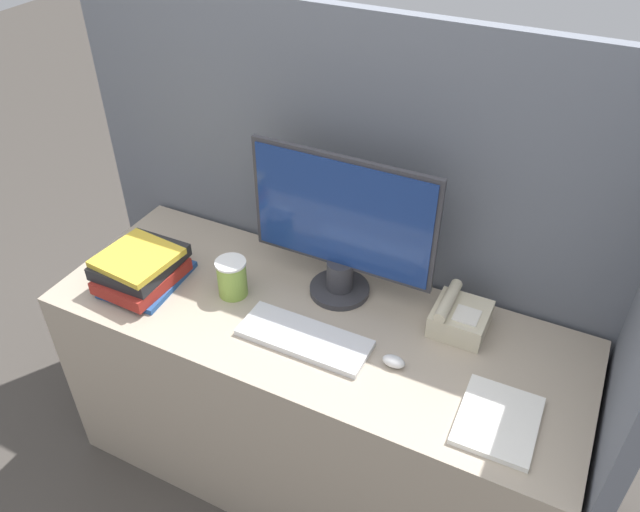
# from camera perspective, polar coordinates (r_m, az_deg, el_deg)

# --- Properties ---
(cubicle_panel_rear) EXTENTS (2.09, 0.04, 1.62)m
(cubicle_panel_rear) POSITION_cam_1_polar(r_m,az_deg,el_deg) (2.18, 3.57, 0.69)
(cubicle_panel_rear) COLOR slate
(cubicle_panel_rear) RESTS_ON ground_plane
(cubicle_panel_right) EXTENTS (0.04, 0.69, 1.62)m
(cubicle_panel_right) POSITION_cam_1_polar(r_m,az_deg,el_deg) (1.85, 25.65, -12.10)
(cubicle_panel_right) COLOR slate
(cubicle_panel_right) RESTS_ON ground_plane
(desk) EXTENTS (1.69, 0.63, 0.77)m
(desk) POSITION_cam_1_polar(r_m,az_deg,el_deg) (2.24, -0.58, -13.02)
(desk) COLOR tan
(desk) RESTS_ON ground_plane
(monitor) EXTENTS (0.60, 0.20, 0.50)m
(monitor) POSITION_cam_1_polar(r_m,az_deg,el_deg) (1.91, 1.97, 2.36)
(monitor) COLOR #333338
(monitor) RESTS_ON desk
(keyboard) EXTENTS (0.40, 0.15, 0.02)m
(keyboard) POSITION_cam_1_polar(r_m,az_deg,el_deg) (1.88, -1.44, -7.50)
(keyboard) COLOR silver
(keyboard) RESTS_ON desk
(mouse) EXTENTS (0.07, 0.04, 0.03)m
(mouse) POSITION_cam_1_polar(r_m,az_deg,el_deg) (1.82, 6.75, -9.55)
(mouse) COLOR silver
(mouse) RESTS_ON desk
(coffee_cup) EXTENTS (0.10, 0.10, 0.13)m
(coffee_cup) POSITION_cam_1_polar(r_m,az_deg,el_deg) (2.03, -8.05, -1.98)
(coffee_cup) COLOR #8CB247
(coffee_cup) RESTS_ON desk
(book_stack) EXTENTS (0.25, 0.30, 0.13)m
(book_stack) POSITION_cam_1_polar(r_m,az_deg,el_deg) (2.13, -16.01, -1.12)
(book_stack) COLOR #264C8C
(book_stack) RESTS_ON desk
(desk_telephone) EXTENTS (0.16, 0.18, 0.11)m
(desk_telephone) POSITION_cam_1_polar(r_m,az_deg,el_deg) (1.95, 12.60, -5.46)
(desk_telephone) COLOR beige
(desk_telephone) RESTS_ON desk
(paper_pile) EXTENTS (0.21, 0.25, 0.02)m
(paper_pile) POSITION_cam_1_polar(r_m,az_deg,el_deg) (1.75, 15.95, -14.24)
(paper_pile) COLOR white
(paper_pile) RESTS_ON desk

